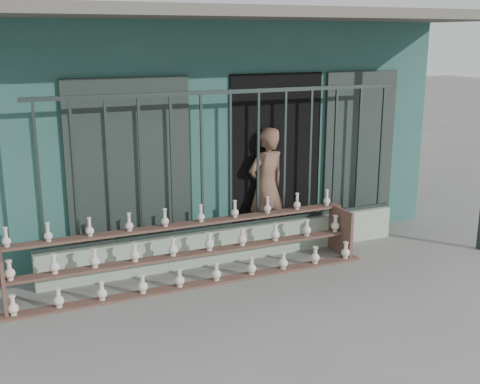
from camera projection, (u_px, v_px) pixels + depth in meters
name	position (u px, v px, depth m)	size (l,w,h in m)	color
ground	(275.00, 296.00, 6.89)	(60.00, 60.00, 0.00)	slate
workshop_building	(163.00, 113.00, 10.22)	(7.40, 6.60, 3.21)	#28544D
parapet_wall	(231.00, 243.00, 7.98)	(5.00, 0.20, 0.45)	#9EB49B
security_fence	(231.00, 160.00, 7.70)	(5.00, 0.04, 1.80)	#283330
shelf_rack	(191.00, 251.00, 7.31)	(4.50, 0.68, 0.85)	brown
elderly_woman	(266.00, 187.00, 8.43)	(0.61, 0.40, 1.68)	brown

